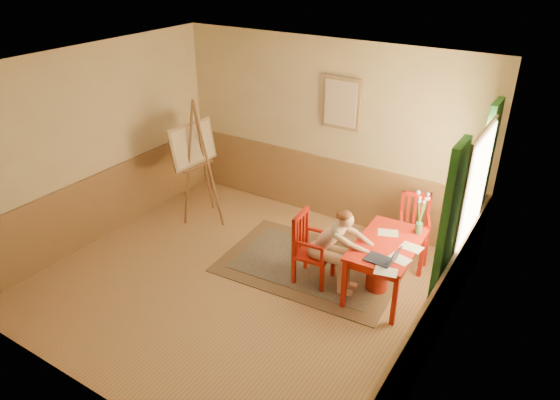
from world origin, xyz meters
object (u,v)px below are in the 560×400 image
Objects in this scene: easel at (195,150)px; figure at (333,245)px; chair_back at (414,227)px; table at (387,249)px; laptop at (384,259)px; chair_left at (311,248)px.

figure is at bearing -11.64° from easel.
easel is at bearing -167.86° from chair_back.
laptop is (0.12, -0.41, 0.14)m from table.
chair_back is at bearing 12.14° from easel.
figure is at bearing 168.20° from laptop.
figure reaches higher than chair_back.
table is at bearing -90.91° from chair_back.
table is 3.32m from easel.
easel reaches higher than table.
figure is 0.58× the size of easel.
laptop is 3.48m from easel.
table is 1.27× the size of chair_left.
figure reaches higher than table.
table is 0.96m from chair_left.
chair_back is at bearing 94.15° from laptop.
figure is (0.31, 0.01, 0.14)m from chair_left.
chair_left is at bearing -163.05° from table.
chair_left is at bearing 172.42° from laptop.
chair_left reaches higher than laptop.
easel is (-2.36, 0.56, 0.67)m from chair_left.
laptop reaches higher than table.
chair_back is (0.93, 1.27, -0.02)m from chair_left.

